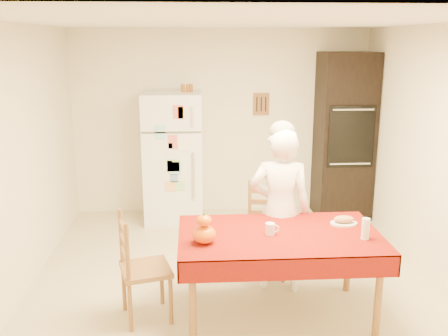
{
  "coord_description": "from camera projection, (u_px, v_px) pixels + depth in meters",
  "views": [
    {
      "loc": [
        -0.39,
        -4.51,
        2.34
      ],
      "look_at": [
        -0.09,
        0.2,
        1.13
      ],
      "focal_mm": 40.0,
      "sensor_mm": 36.0,
      "label": 1
    }
  ],
  "objects": [
    {
      "name": "spice_jar_left",
      "position": [
        183.0,
        88.0,
        6.37
      ],
      "size": [
        0.05,
        0.05,
        0.1
      ],
      "primitive_type": "cylinder",
      "color": "brown",
      "rests_on": "refrigerator"
    },
    {
      "name": "pumpkin_upper",
      "position": [
        204.0,
        221.0,
        3.96
      ],
      "size": [
        0.12,
        0.12,
        0.09
      ],
      "primitive_type": "ellipsoid",
      "color": "#D85105",
      "rests_on": "pumpkin_lower"
    },
    {
      "name": "pumpkin_lower",
      "position": [
        204.0,
        234.0,
        3.99
      ],
      "size": [
        0.19,
        0.19,
        0.14
      ],
      "primitive_type": "ellipsoid",
      "color": "#D43D05",
      "rests_on": "dining_table"
    },
    {
      "name": "chair_far",
      "position": [
        266.0,
        225.0,
        5.1
      ],
      "size": [
        0.48,
        0.47,
        0.95
      ],
      "rotation": [
        0.0,
        0.0,
        -0.17
      ],
      "color": "brown",
      "rests_on": "floor"
    },
    {
      "name": "spice_jar_right",
      "position": [
        191.0,
        88.0,
        6.37
      ],
      "size": [
        0.05,
        0.05,
        0.1
      ],
      "primitive_type": "cylinder",
      "color": "brown",
      "rests_on": "refrigerator"
    },
    {
      "name": "dining_table",
      "position": [
        279.0,
        241.0,
        4.22
      ],
      "size": [
        1.7,
        1.0,
        0.76
      ],
      "color": "brown",
      "rests_on": "floor"
    },
    {
      "name": "refrigerator",
      "position": [
        173.0,
        158.0,
        6.53
      ],
      "size": [
        0.75,
        0.74,
        1.7
      ],
      "color": "white",
      "rests_on": "floor"
    },
    {
      "name": "seated_woman",
      "position": [
        280.0,
        211.0,
        4.68
      ],
      "size": [
        0.63,
        0.47,
        1.58
      ],
      "primitive_type": "imported",
      "rotation": [
        0.0,
        0.0,
        2.98
      ],
      "color": "white",
      "rests_on": "floor"
    },
    {
      "name": "wine_glass",
      "position": [
        366.0,
        229.0,
        4.07
      ],
      "size": [
        0.07,
        0.07,
        0.18
      ],
      "primitive_type": "cylinder",
      "color": "silver",
      "rests_on": "dining_table"
    },
    {
      "name": "oven_cabinet",
      "position": [
        344.0,
        136.0,
        6.66
      ],
      "size": [
        0.7,
        0.62,
        2.2
      ],
      "color": "black",
      "rests_on": "floor"
    },
    {
      "name": "room_shell",
      "position": [
        235.0,
        121.0,
        4.57
      ],
      "size": [
        4.02,
        4.52,
        2.51
      ],
      "color": "#F4E7CD",
      "rests_on": "ground"
    },
    {
      "name": "bread_plate",
      "position": [
        344.0,
        223.0,
        4.41
      ],
      "size": [
        0.24,
        0.24,
        0.02
      ],
      "primitive_type": "cylinder",
      "color": "silver",
      "rests_on": "dining_table"
    },
    {
      "name": "bread_loaf",
      "position": [
        344.0,
        219.0,
        4.4
      ],
      "size": [
        0.18,
        0.1,
        0.06
      ],
      "primitive_type": "ellipsoid",
      "color": "#9E754E",
      "rests_on": "bread_plate"
    },
    {
      "name": "chair_left",
      "position": [
        138.0,
        264.0,
        4.21
      ],
      "size": [
        0.5,
        0.51,
        0.95
      ],
      "rotation": [
        0.0,
        0.0,
        1.84
      ],
      "color": "brown",
      "rests_on": "floor"
    },
    {
      "name": "spice_jar_mid",
      "position": [
        188.0,
        88.0,
        6.37
      ],
      "size": [
        0.05,
        0.05,
        0.1
      ],
      "primitive_type": "cylinder",
      "color": "#93501A",
      "rests_on": "refrigerator"
    },
    {
      "name": "floor",
      "position": [
        234.0,
        283.0,
        4.97
      ],
      "size": [
        4.5,
        4.5,
        0.0
      ],
      "primitive_type": "plane",
      "color": "beige",
      "rests_on": "ground"
    },
    {
      "name": "coffee_mug",
      "position": [
        270.0,
        229.0,
        4.17
      ],
      "size": [
        0.08,
        0.08,
        0.1
      ],
      "primitive_type": "cylinder",
      "color": "silver",
      "rests_on": "dining_table"
    }
  ]
}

